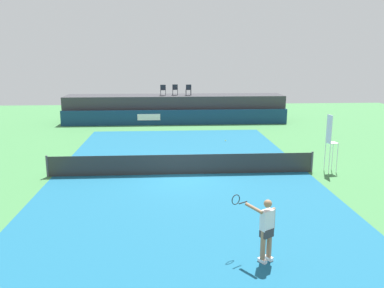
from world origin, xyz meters
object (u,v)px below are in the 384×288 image
object	(u,v)px
umpire_chair	(330,139)
net_post_near	(47,166)
net_post_far	(312,162)
tennis_player	(266,228)
spectator_chair_center	(189,89)
spectator_chair_left	(175,89)
spectator_chair_far_left	(163,89)
tennis_ball	(225,140)

from	to	relation	value
umpire_chair	net_post_near	world-z (taller)	umpire_chair
net_post_near	net_post_far	bearing A→B (deg)	0.00
tennis_player	net_post_near	bearing A→B (deg)	134.74
spectator_chair_center	umpire_chair	xyz separation A→B (m)	(5.89, -15.11, -1.11)
net_post_far	tennis_player	size ratio (longest dim) A/B	0.56
spectator_chair_left	net_post_far	distance (m)	16.65
spectator_chair_left	tennis_player	bearing A→B (deg)	-85.34
spectator_chair_far_left	tennis_player	xyz separation A→B (m)	(2.91, -23.21, -1.73)
tennis_player	umpire_chair	bearing A→B (deg)	58.18
spectator_chair_far_left	tennis_ball	xyz separation A→B (m)	(4.07, -7.84, -2.66)
spectator_chair_far_left	umpire_chair	world-z (taller)	spectator_chair_far_left
spectator_chair_left	umpire_chair	distance (m)	16.87
spectator_chair_far_left	net_post_far	xyz separation A→B (m)	(7.18, -15.01, -2.19)
spectator_chair_center	tennis_player	bearing A→B (deg)	-88.00
spectator_chair_left	net_post_far	size ratio (longest dim) A/B	0.89
tennis_player	spectator_chair_center	bearing A→B (deg)	92.00
spectator_chair_center	tennis_ball	xyz separation A→B (m)	(1.97, -7.92, -2.66)
net_post_far	tennis_ball	xyz separation A→B (m)	(-3.11, 7.17, -0.46)
tennis_ball	net_post_far	bearing A→B (deg)	-66.57
spectator_chair_far_left	tennis_player	size ratio (longest dim) A/B	0.50
umpire_chair	net_post_near	bearing A→B (deg)	179.92
umpire_chair	tennis_ball	size ratio (longest dim) A/B	40.59
spectator_chair_left	net_post_near	bearing A→B (deg)	-112.11
spectator_chair_far_left	spectator_chair_left	size ratio (longest dim) A/B	1.00
spectator_chair_center	tennis_ball	bearing A→B (deg)	-76.01
spectator_chair_far_left	net_post_far	world-z (taller)	spectator_chair_far_left
spectator_chair_center	spectator_chair_left	bearing A→B (deg)	169.59
tennis_ball	spectator_chair_center	bearing A→B (deg)	103.99
spectator_chair_center	net_post_near	bearing A→B (deg)	-115.86
spectator_chair_left	net_post_far	xyz separation A→B (m)	(6.18, -15.30, -2.19)
spectator_chair_left	net_post_far	world-z (taller)	spectator_chair_left
spectator_chair_far_left	net_post_near	xyz separation A→B (m)	(-5.22, -15.01, -2.19)
spectator_chair_left	tennis_player	distance (m)	23.64
spectator_chair_far_left	net_post_far	size ratio (longest dim) A/B	0.89
spectator_chair_center	umpire_chair	bearing A→B (deg)	-68.70
spectator_chair_center	umpire_chair	distance (m)	16.26
spectator_chair_left	tennis_ball	xyz separation A→B (m)	(3.08, -8.13, -2.66)
spectator_chair_left	tennis_player	world-z (taller)	spectator_chair_left
spectator_chair_left	net_post_near	world-z (taller)	spectator_chair_left
spectator_chair_far_left	spectator_chair_center	xyz separation A→B (m)	(2.10, 0.09, 0.00)
spectator_chair_far_left	spectator_chair_left	distance (m)	1.04
spectator_chair_far_left	umpire_chair	size ratio (longest dim) A/B	0.32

